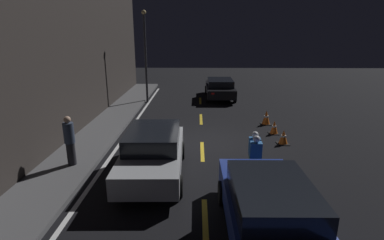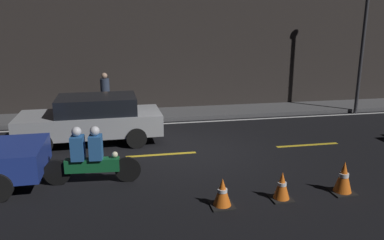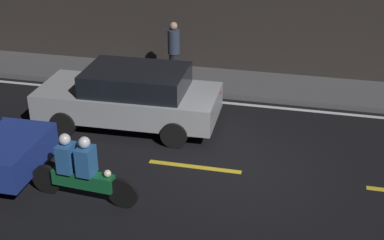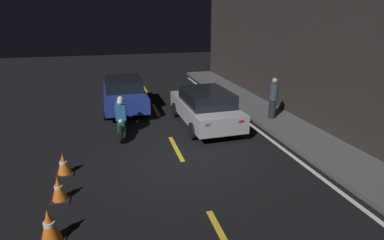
% 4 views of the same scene
% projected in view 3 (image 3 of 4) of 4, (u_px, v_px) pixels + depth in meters
% --- Properties ---
extents(ground_plane, '(56.00, 56.00, 0.00)m').
position_uv_depth(ground_plane, '(241.00, 173.00, 11.11)').
color(ground_plane, black).
extents(raised_curb, '(28.00, 1.86, 0.16)m').
position_uv_depth(raised_curb, '(265.00, 87.00, 15.08)').
color(raised_curb, '#4C4C4F').
rests_on(raised_curb, ground).
extents(lane_dash_b, '(2.00, 0.14, 0.01)m').
position_uv_depth(lane_dash_b, '(4.00, 143.00, 12.24)').
color(lane_dash_b, gold).
rests_on(lane_dash_b, ground).
extents(lane_dash_c, '(2.00, 0.14, 0.01)m').
position_uv_depth(lane_dash_c, '(195.00, 167.00, 11.31)').
color(lane_dash_c, gold).
rests_on(lane_dash_c, ground).
extents(lane_solid_kerb, '(25.20, 0.14, 0.01)m').
position_uv_depth(lane_solid_kerb, '(260.00, 106.00, 14.08)').
color(lane_solid_kerb, silver).
rests_on(lane_solid_kerb, ground).
extents(hatchback_silver, '(4.34, 2.02, 1.45)m').
position_uv_depth(hatchback_silver, '(131.00, 96.00, 12.77)').
color(hatchback_silver, '#9EA0A5').
rests_on(hatchback_silver, ground).
extents(motorcycle, '(2.20, 0.41, 1.37)m').
position_uv_depth(motorcycle, '(79.00, 170.00, 9.97)').
color(motorcycle, black).
rests_on(motorcycle, ground).
extents(pedestrian, '(0.34, 0.34, 1.67)m').
position_uv_depth(pedestrian, '(174.00, 51.00, 15.04)').
color(pedestrian, black).
rests_on(pedestrian, raised_curb).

